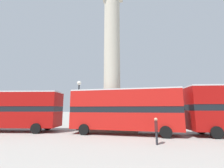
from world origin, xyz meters
The scene contains 7 objects.
ground_plane centered at (0.00, 0.00, 0.00)m, with size 200.00×200.00×0.00m, color #9E9B93.
monument_column centered at (0.00, 0.00, 6.45)m, with size 5.94×5.94×19.90m.
bus_a centered at (-10.84, -3.51, 2.35)m, with size 11.08×3.73×4.25m.
bus_b centered at (1.70, -3.51, 2.37)m, with size 10.55×3.59×4.28m.
equestrian_statue centered at (8.44, 5.21, 1.61)m, with size 3.51×3.25×5.60m.
street_lamp centered at (-3.70, -1.69, 3.56)m, with size 0.50×0.50×5.66m.
pedestrian_near_lamp centered at (4.11, -7.41, 1.02)m, with size 0.27×0.50×1.79m.
Camera 1 is at (2.52, -18.46, 2.40)m, focal length 24.00 mm.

